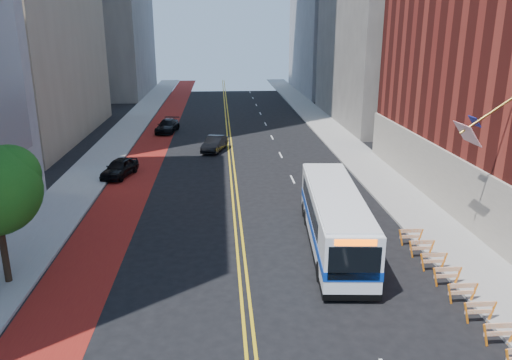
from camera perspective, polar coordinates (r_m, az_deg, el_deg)
The scene contains 12 objects.
ground at distance 20.22m, azimuth -0.63°, elevation -18.83°, with size 160.00×160.00×0.00m, color black.
sidewalk_left at distance 49.06m, azimuth -17.05°, elevation 2.48°, with size 4.00×140.00×0.15m, color gray.
sidewalk_right at distance 49.55m, azimuth 11.15°, elevation 3.05°, with size 4.00×140.00×0.15m, color gray.
bus_lane_paint at distance 48.36m, azimuth -12.53°, elevation 2.53°, with size 3.60×140.00×0.01m, color maroon.
center_line_inner at distance 47.84m, azimuth -3.10°, elevation 2.76°, with size 0.14×140.00×0.01m, color gold.
center_line_outer at distance 47.84m, azimuth -2.67°, elevation 2.77°, with size 0.14×140.00×0.01m, color gold.
lane_dashes at distance 55.91m, azimuth 1.85°, elevation 4.90°, with size 0.14×98.20×0.01m.
construction_barriers at distance 25.06m, azimuth 21.72°, elevation -10.73°, with size 1.42×10.91×1.00m.
transit_bus at distance 28.03m, azimuth 8.93°, elevation -4.27°, with size 3.65×12.28×3.33m.
car_a at distance 42.49m, azimuth -15.33°, elevation 1.36°, with size 1.78×4.42×1.50m, color black.
car_b at distance 49.68m, azimuth -4.76°, elevation 4.15°, with size 1.58×4.52×1.49m, color black.
car_c at distance 59.45m, azimuth -10.09°, elevation 6.10°, with size 2.06×5.07×1.47m, color black.
Camera 1 is at (-0.99, -16.33, 11.89)m, focal length 35.00 mm.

